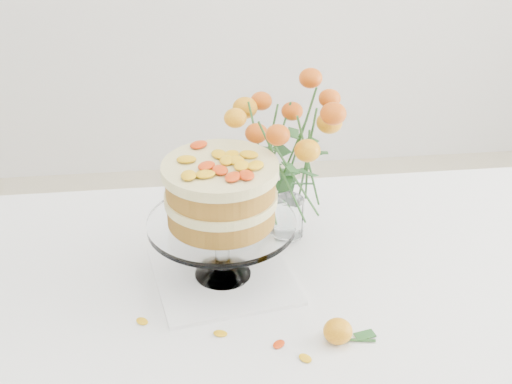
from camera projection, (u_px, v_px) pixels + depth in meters
table at (278, 328)px, 1.41m from camera, size 1.43×0.93×0.76m
napkin at (223, 275)px, 1.42m from camera, size 0.31×0.31×0.01m
cake_stand at (221, 199)px, 1.34m from camera, size 0.29×0.29×0.26m
rose_vase at (288, 146)px, 1.45m from camera, size 0.31×0.31×0.37m
loose_rose_near at (338, 331)px, 1.25m from camera, size 0.09×0.05×0.04m
stray_petal_a at (220, 334)px, 1.27m from camera, size 0.03×0.02×0.00m
stray_petal_b at (279, 344)px, 1.25m from camera, size 0.03×0.02×0.00m
stray_petal_c at (305, 358)px, 1.22m from camera, size 0.03×0.02×0.00m
stray_petal_d at (142, 321)px, 1.30m from camera, size 0.03×0.02×0.00m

